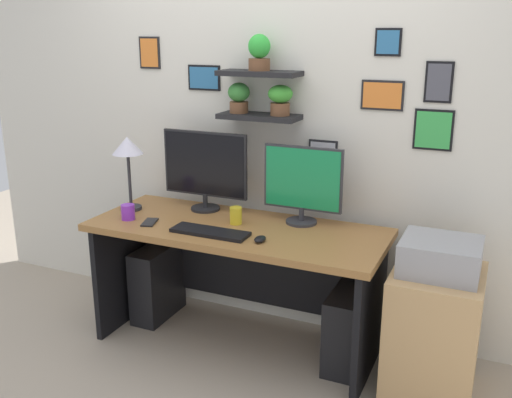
% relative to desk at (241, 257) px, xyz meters
% --- Properties ---
extents(ground_plane, '(8.00, 8.00, 0.00)m').
position_rel_desk_xyz_m(ground_plane, '(0.00, -0.06, -0.54)').
color(ground_plane, tan).
extents(back_wall_assembly, '(4.40, 0.24, 2.70)m').
position_rel_desk_xyz_m(back_wall_assembly, '(0.00, 0.38, 0.81)').
color(back_wall_assembly, silver).
rests_on(back_wall_assembly, ground).
extents(desk, '(1.70, 0.68, 0.75)m').
position_rel_desk_xyz_m(desk, '(0.00, 0.00, 0.00)').
color(desk, '#9E6B38').
rests_on(desk, ground).
extents(monitor_left, '(0.56, 0.18, 0.49)m').
position_rel_desk_xyz_m(monitor_left, '(-0.32, 0.16, 0.47)').
color(monitor_left, black).
rests_on(monitor_left, desk).
extents(monitor_right, '(0.47, 0.18, 0.45)m').
position_rel_desk_xyz_m(monitor_right, '(0.32, 0.16, 0.44)').
color(monitor_right, '#2D2D33').
rests_on(monitor_right, desk).
extents(keyboard, '(0.44, 0.14, 0.02)m').
position_rel_desk_xyz_m(keyboard, '(-0.08, -0.22, 0.22)').
color(keyboard, black).
rests_on(keyboard, desk).
extents(computer_mouse, '(0.06, 0.09, 0.03)m').
position_rel_desk_xyz_m(computer_mouse, '(0.22, -0.23, 0.22)').
color(computer_mouse, black).
rests_on(computer_mouse, desk).
extents(desk_lamp, '(0.19, 0.19, 0.46)m').
position_rel_desk_xyz_m(desk_lamp, '(-0.74, -0.03, 0.57)').
color(desk_lamp, '#2D2D33').
rests_on(desk_lamp, desk).
extents(cell_phone, '(0.11, 0.15, 0.01)m').
position_rel_desk_xyz_m(cell_phone, '(-0.49, -0.21, 0.21)').
color(cell_phone, black).
rests_on(cell_phone, desk).
extents(coffee_mug, '(0.08, 0.08, 0.09)m').
position_rel_desk_xyz_m(coffee_mug, '(-0.64, -0.20, 0.25)').
color(coffee_mug, purple).
rests_on(coffee_mug, desk).
extents(pen_cup, '(0.07, 0.07, 0.10)m').
position_rel_desk_xyz_m(pen_cup, '(-0.02, -0.01, 0.26)').
color(pen_cup, yellow).
rests_on(pen_cup, desk).
extents(drawer_cabinet, '(0.44, 0.50, 0.67)m').
position_rel_desk_xyz_m(drawer_cabinet, '(1.12, -0.05, -0.21)').
color(drawer_cabinet, tan).
rests_on(drawer_cabinet, ground).
extents(printer, '(0.38, 0.34, 0.17)m').
position_rel_desk_xyz_m(printer, '(1.12, -0.05, 0.21)').
color(printer, '#9E9EA3').
rests_on(printer, drawer_cabinet).
extents(computer_tower_left, '(0.18, 0.40, 0.48)m').
position_rel_desk_xyz_m(computer_tower_left, '(-0.64, 0.06, -0.30)').
color(computer_tower_left, black).
rests_on(computer_tower_left, ground).
extents(computer_tower_right, '(0.18, 0.40, 0.44)m').
position_rel_desk_xyz_m(computer_tower_right, '(0.66, -0.00, -0.32)').
color(computer_tower_right, black).
rests_on(computer_tower_right, ground).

